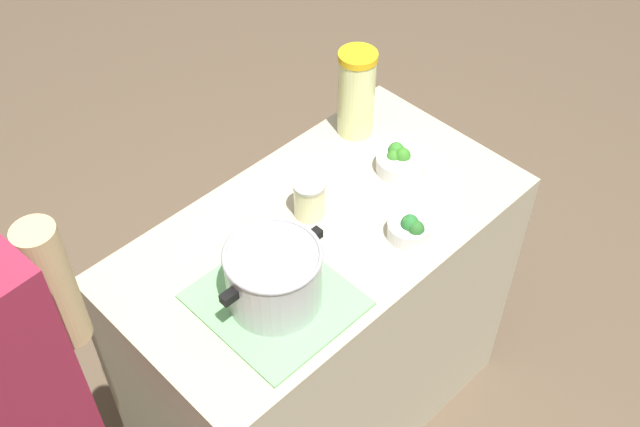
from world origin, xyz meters
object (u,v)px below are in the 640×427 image
(lemonade_pitcher, at_px, (356,93))
(broccoli_bowl_front, at_px, (410,228))
(cooking_pot, at_px, (274,276))
(mason_jar, at_px, (309,199))
(broccoli_bowl_center, at_px, (399,161))

(lemonade_pitcher, relative_size, broccoli_bowl_front, 2.45)
(cooking_pot, xyz_separation_m, broccoli_bowl_front, (-0.39, 0.09, -0.06))
(mason_jar, bearing_deg, broccoli_bowl_front, 117.59)
(cooking_pot, relative_size, lemonade_pitcher, 1.11)
(cooking_pot, distance_m, lemonade_pitcher, 0.68)
(mason_jar, relative_size, broccoli_bowl_front, 1.00)
(mason_jar, distance_m, broccoli_bowl_center, 0.31)
(cooking_pot, distance_m, broccoli_bowl_front, 0.41)
(lemonade_pitcher, height_order, broccoli_bowl_front, lemonade_pitcher)
(lemonade_pitcher, bearing_deg, broccoli_bowl_front, 61.78)
(mason_jar, bearing_deg, cooking_pot, 30.27)
(mason_jar, distance_m, broccoli_bowl_front, 0.27)
(lemonade_pitcher, distance_m, broccoli_bowl_front, 0.46)
(lemonade_pitcher, xyz_separation_m, mason_jar, (0.34, 0.15, -0.08))
(lemonade_pitcher, relative_size, broccoli_bowl_center, 1.99)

